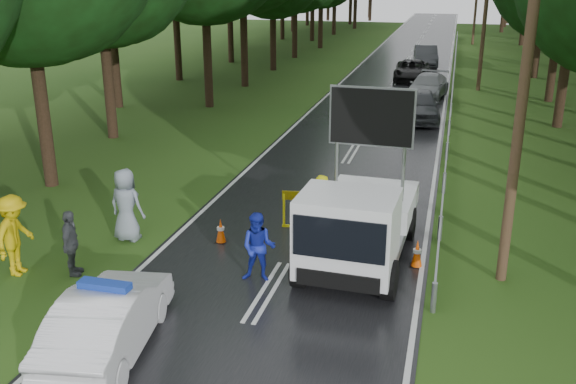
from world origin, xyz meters
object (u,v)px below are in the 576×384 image
(queue_car_fourth, at_px, (426,56))
(officer, at_px, (320,210))
(queue_car_second, at_px, (428,86))
(queue_car_third, at_px, (412,70))
(police_sedan, at_px, (108,321))
(barrier, at_px, (329,202))
(civilian, at_px, (259,247))
(queue_car_first, at_px, (420,105))
(work_truck, at_px, (358,223))

(queue_car_fourth, bearing_deg, officer, -97.97)
(queue_car_second, height_order, queue_car_third, queue_car_second)
(police_sedan, relative_size, barrier, 1.59)
(civilian, distance_m, queue_car_first, 18.39)
(work_truck, height_order, queue_car_second, work_truck)
(barrier, relative_size, civilian, 1.57)
(work_truck, distance_m, officer, 1.62)
(barrier, height_order, civilian, civilian)
(police_sedan, relative_size, queue_car_second, 0.92)
(work_truck, bearing_deg, barrier, 120.35)
(work_truck, xyz_separation_m, queue_car_third, (-0.76, 28.80, -0.47))
(queue_car_first, height_order, queue_car_third, queue_car_first)
(queue_car_second, relative_size, queue_car_fourth, 1.00)
(queue_car_second, distance_m, queue_car_fourth, 13.01)
(officer, xyz_separation_m, queue_car_first, (1.65, 15.70, -0.21))
(civilian, bearing_deg, queue_car_second, 78.51)
(officer, distance_m, queue_car_fourth, 34.70)
(barrier, relative_size, queue_car_first, 0.60)
(police_sedan, height_order, queue_car_first, queue_car_first)
(police_sedan, height_order, civilian, civilian)
(officer, bearing_deg, police_sedan, 20.63)
(queue_car_second, bearing_deg, officer, -86.95)
(police_sedan, distance_m, queue_car_second, 28.16)
(barrier, relative_size, officer, 1.38)
(queue_car_fourth, bearing_deg, queue_car_first, -94.27)
(barrier, distance_m, queue_car_second, 20.77)
(queue_car_third, bearing_deg, queue_car_first, -86.07)
(officer, height_order, queue_car_second, officer)
(police_sedan, height_order, queue_car_third, police_sedan)
(police_sedan, height_order, officer, officer)
(queue_car_third, bearing_deg, officer, -92.83)
(queue_car_first, xyz_separation_m, queue_car_fourth, (-0.71, 18.99, 0.02))
(civilian, xyz_separation_m, queue_car_second, (2.68, 24.20, -0.17))
(work_truck, xyz_separation_m, officer, (-1.17, 1.10, -0.17))
(queue_car_first, height_order, queue_car_second, queue_car_first)
(police_sedan, xyz_separation_m, civilian, (1.89, 3.58, 0.17))
(barrier, xyz_separation_m, queue_car_first, (1.59, 14.70, -0.08))
(civilian, bearing_deg, queue_car_first, 76.74)
(barrier, xyz_separation_m, officer, (-0.07, -0.99, 0.13))
(officer, xyz_separation_m, queue_car_third, (0.41, 27.70, -0.30))
(queue_car_first, bearing_deg, barrier, -102.65)
(barrier, distance_m, queue_car_fourth, 33.70)
(work_truck, height_order, officer, work_truck)
(civilian, relative_size, queue_car_fourth, 0.36)
(officer, distance_m, civilian, 2.68)
(queue_car_fourth, bearing_deg, work_truck, -96.05)
(police_sedan, relative_size, civilian, 2.50)
(queue_car_first, xyz_separation_m, queue_car_second, (0.09, 6.00, -0.08))
(officer, bearing_deg, queue_car_first, -140.46)
(queue_car_first, distance_m, queue_car_second, 6.00)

